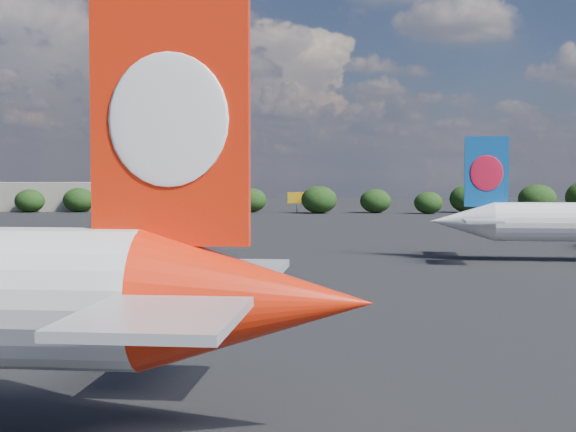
{
  "coord_description": "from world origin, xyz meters",
  "views": [
    {
      "loc": [
        17.67,
        -32.61,
        10.34
      ],
      "look_at": [
        16.0,
        12.0,
        8.0
      ],
      "focal_mm": 50.0,
      "sensor_mm": 36.0,
      "label": 1
    }
  ],
  "objects": [
    {
      "name": "ground",
      "position": [
        0.0,
        60.0,
        0.0
      ],
      "size": [
        500.0,
        500.0,
        0.0
      ],
      "primitive_type": "plane",
      "color": "black",
      "rests_on": "ground"
    },
    {
      "name": "terminal_building",
      "position": [
        -65.0,
        192.0,
        4.0
      ],
      "size": [
        42.0,
        16.0,
        8.0
      ],
      "color": "gray",
      "rests_on": "ground"
    },
    {
      "name": "highway_sign",
      "position": [
        -18.0,
        176.0,
        3.13
      ],
      "size": [
        6.0,
        0.3,
        4.5
      ],
      "color": "#156C26",
      "rests_on": "ground"
    },
    {
      "name": "billboard_yellow",
      "position": [
        12.0,
        182.0,
        3.87
      ],
      "size": [
        5.0,
        0.3,
        5.5
      ],
      "color": "gold",
      "rests_on": "ground"
    },
    {
      "name": "horizon_treeline",
      "position": [
        18.49,
        180.12,
        3.56
      ],
      "size": [
        203.25,
        13.84,
        8.67
      ],
      "color": "black",
      "rests_on": "ground"
    }
  ]
}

